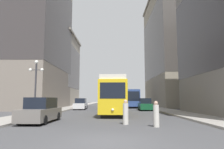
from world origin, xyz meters
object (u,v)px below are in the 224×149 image
object	(u,v)px
pedestrian_crossing_far	(126,113)
lamp_post_left_near	(36,79)
parked_car_left_near	(41,111)
pedestrian_crossing_near	(156,115)
transit_bus	(130,98)
parked_car_right_far	(145,105)
parked_car_left_mid	(81,104)
streetcar	(115,96)

from	to	relation	value
pedestrian_crossing_far	lamp_post_left_near	size ratio (longest dim) A/B	0.32
parked_car_left_near	pedestrian_crossing_near	world-z (taller)	parked_car_left_near
transit_bus	parked_car_right_far	bearing A→B (deg)	-84.28
parked_car_left_mid	transit_bus	bearing A→B (deg)	44.56
transit_bus	parked_car_left_near	bearing A→B (deg)	-108.10
transit_bus	pedestrian_crossing_far	size ratio (longest dim) A/B	7.78
parked_car_left_mid	lamp_post_left_near	distance (m)	15.60
pedestrian_crossing_near	parked_car_right_far	bearing A→B (deg)	-12.34
streetcar	parked_car_left_near	xyz separation A→B (m)	(-5.59, -8.87, -1.26)
parked_car_left_near	parked_car_right_far	xyz separation A→B (m)	(10.17, 16.41, -0.00)
parked_car_left_near	pedestrian_crossing_far	distance (m)	6.30
parked_car_left_mid	pedestrian_crossing_near	bearing A→B (deg)	-71.16
parked_car_right_far	pedestrian_crossing_near	distance (m)	19.04
parked_car_left_near	lamp_post_left_near	bearing A→B (deg)	117.94
pedestrian_crossing_far	transit_bus	bearing A→B (deg)	-28.56
lamp_post_left_near	pedestrian_crossing_far	bearing A→B (deg)	-31.83
transit_bus	parked_car_left_near	world-z (taller)	transit_bus
parked_car_left_near	parked_car_left_mid	distance (m)	19.04
streetcar	parked_car_right_far	world-z (taller)	streetcar
parked_car_left_near	lamp_post_left_near	size ratio (longest dim) A/B	0.95
lamp_post_left_near	streetcar	bearing A→B (deg)	34.07
parked_car_left_near	parked_car_left_mid	size ratio (longest dim) A/B	1.00
parked_car_left_near	pedestrian_crossing_far	size ratio (longest dim) A/B	2.98
streetcar	pedestrian_crossing_far	size ratio (longest dim) A/B	7.82
parked_car_left_near	parked_car_right_far	bearing A→B (deg)	59.61
parked_car_left_mid	pedestrian_crossing_near	distance (m)	22.99
parked_car_left_mid	pedestrian_crossing_far	world-z (taller)	parked_car_left_mid
transit_bus	parked_car_right_far	size ratio (longest dim) A/B	2.63
streetcar	pedestrian_crossing_near	bearing A→B (deg)	-75.42
lamp_post_left_near	pedestrian_crossing_near	bearing A→B (deg)	-32.54
parked_car_right_far	pedestrian_crossing_near	xyz separation A→B (m)	(-2.18, -18.92, -0.11)
streetcar	parked_car_left_near	bearing A→B (deg)	-119.54
pedestrian_crossing_far	lamp_post_left_near	xyz separation A→B (m)	(-8.09, 5.02, 2.81)
parked_car_left_near	parked_car_right_far	world-z (taller)	same
transit_bus	streetcar	bearing A→B (deg)	-100.23
parked_car_right_far	lamp_post_left_near	world-z (taller)	lamp_post_left_near
parked_car_left_mid	pedestrian_crossing_near	world-z (taller)	parked_car_left_mid
streetcar	parked_car_left_near	world-z (taller)	streetcar
lamp_post_left_near	parked_car_left_mid	bearing A→B (deg)	82.90
streetcar	lamp_post_left_near	xyz separation A→B (m)	(-7.49, -5.07, 1.49)
parked_car_left_near	parked_car_left_mid	bearing A→B (deg)	91.40
streetcar	parked_car_right_far	size ratio (longest dim) A/B	2.64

